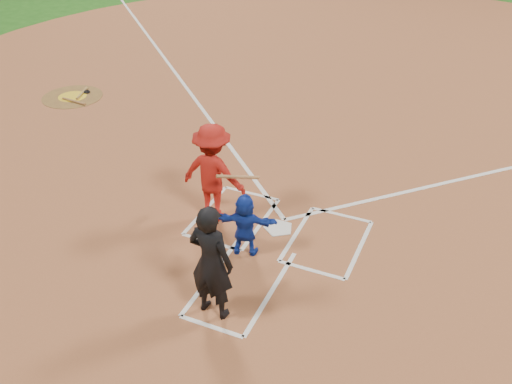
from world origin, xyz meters
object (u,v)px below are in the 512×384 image
at_px(home_plate, 279,228).
at_px(umpire, 211,262).
at_px(catcher, 245,225).
at_px(on_deck_circle, 72,97).
at_px(batter_at_plate, 213,173).

xyz_separation_m(home_plate, umpire, (-0.12, -2.48, 1.00)).
distance_m(home_plate, umpire, 2.67).
relative_size(catcher, umpire, 0.60).
bearing_deg(on_deck_circle, batter_at_plate, -29.40).
bearing_deg(catcher, on_deck_circle, -44.48).
xyz_separation_m(on_deck_circle, catcher, (7.47, -4.42, 0.60)).
height_order(on_deck_circle, catcher, catcher).
distance_m(catcher, batter_at_plate, 1.34).
height_order(on_deck_circle, batter_at_plate, batter_at_plate).
relative_size(on_deck_circle, catcher, 1.40).
xyz_separation_m(home_plate, on_deck_circle, (-7.76, 3.51, -0.00)).
relative_size(home_plate, umpire, 0.30).
distance_m(on_deck_circle, batter_at_plate, 7.47).
distance_m(umpire, batter_at_plate, 2.63).
distance_m(on_deck_circle, umpire, 9.75).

